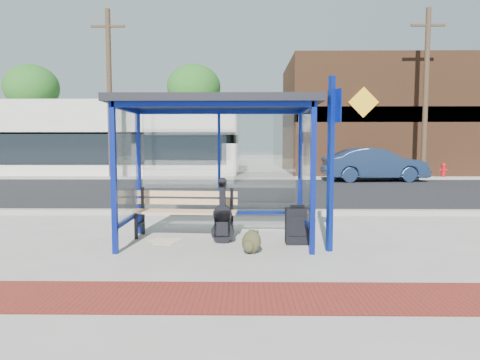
{
  "coord_description": "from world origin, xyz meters",
  "views": [
    {
      "loc": [
        0.49,
        -7.14,
        1.67
      ],
      "look_at": [
        0.39,
        0.2,
        1.05
      ],
      "focal_mm": 32.0,
      "sensor_mm": 36.0,
      "label": 1
    }
  ],
  "objects_px": {
    "parked_car": "(374,165)",
    "fire_hydrant": "(443,170)",
    "suitcase": "(297,226)",
    "backpack": "(251,242)",
    "guitar_bag": "(223,221)",
    "bench": "(185,209)"
  },
  "relations": [
    {
      "from": "parked_car",
      "to": "fire_hydrant",
      "type": "height_order",
      "value": "parked_car"
    },
    {
      "from": "guitar_bag",
      "to": "backpack",
      "type": "xyz_separation_m",
      "value": [
        0.47,
        -0.7,
        -0.21
      ]
    },
    {
      "from": "bench",
      "to": "suitcase",
      "type": "bearing_deg",
      "value": -11.58
    },
    {
      "from": "guitar_bag",
      "to": "fire_hydrant",
      "type": "distance_m",
      "value": 17.19
    },
    {
      "from": "bench",
      "to": "suitcase",
      "type": "xyz_separation_m",
      "value": [
        1.95,
        -0.55,
        -0.19
      ]
    },
    {
      "from": "suitcase",
      "to": "backpack",
      "type": "height_order",
      "value": "suitcase"
    },
    {
      "from": "guitar_bag",
      "to": "suitcase",
      "type": "xyz_separation_m",
      "value": [
        1.25,
        -0.06,
        -0.07
      ]
    },
    {
      "from": "guitar_bag",
      "to": "parked_car",
      "type": "bearing_deg",
      "value": 65.84
    },
    {
      "from": "suitcase",
      "to": "backpack",
      "type": "bearing_deg",
      "value": -142.79
    },
    {
      "from": "guitar_bag",
      "to": "fire_hydrant",
      "type": "relative_size",
      "value": 1.39
    },
    {
      "from": "bench",
      "to": "backpack",
      "type": "xyz_separation_m",
      "value": [
        1.17,
        -1.18,
        -0.33
      ]
    },
    {
      "from": "backpack",
      "to": "bench",
      "type": "bearing_deg",
      "value": 159.17
    },
    {
      "from": "parked_car",
      "to": "backpack",
      "type": "bearing_deg",
      "value": 151.13
    },
    {
      "from": "bench",
      "to": "fire_hydrant",
      "type": "bearing_deg",
      "value": 55.28
    },
    {
      "from": "bench",
      "to": "guitar_bag",
      "type": "distance_m",
      "value": 0.85
    },
    {
      "from": "backpack",
      "to": "parked_car",
      "type": "xyz_separation_m",
      "value": [
        5.74,
        12.92,
        0.58
      ]
    },
    {
      "from": "backpack",
      "to": "parked_car",
      "type": "height_order",
      "value": "parked_car"
    },
    {
      "from": "bench",
      "to": "fire_hydrant",
      "type": "height_order",
      "value": "bench"
    },
    {
      "from": "suitcase",
      "to": "fire_hydrant",
      "type": "distance_m",
      "value": 16.54
    },
    {
      "from": "backpack",
      "to": "suitcase",
      "type": "bearing_deg",
      "value": 63.55
    },
    {
      "from": "suitcase",
      "to": "fire_hydrant",
      "type": "height_order",
      "value": "fire_hydrant"
    },
    {
      "from": "bench",
      "to": "suitcase",
      "type": "height_order",
      "value": "bench"
    }
  ]
}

